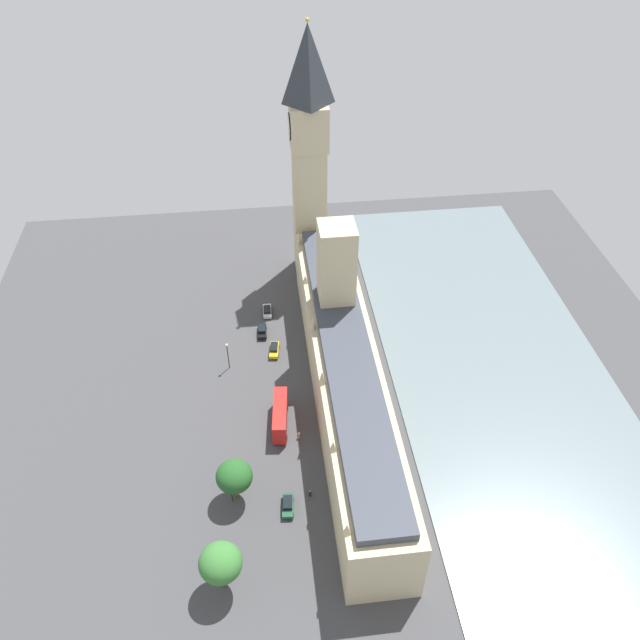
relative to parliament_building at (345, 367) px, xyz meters
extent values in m
plane|color=#424244|center=(1.99, 1.43, -8.11)|extent=(149.61, 149.61, 0.00)
cube|color=slate|center=(-32.60, 1.43, -7.98)|extent=(44.33, 134.65, 0.25)
cube|color=#CCBA8E|center=(-0.01, 1.43, -1.44)|extent=(11.50, 79.61, 13.34)
cube|color=#CCBA8E|center=(-0.01, -12.90, 7.47)|extent=(6.86, 6.86, 31.17)
cube|color=#383D47|center=(-0.01, 1.43, 6.03)|extent=(8.74, 76.42, 1.60)
cone|color=#CCBA8E|center=(5.34, -34.40, 6.83)|extent=(1.20, 1.20, 3.20)
cone|color=#CCBA8E|center=(5.34, -20.07, 6.16)|extent=(1.20, 1.20, 1.86)
cone|color=#CCBA8E|center=(5.34, -5.74, 6.83)|extent=(1.20, 1.20, 3.19)
cone|color=#CCBA8E|center=(5.34, 8.59, 6.69)|extent=(1.20, 1.20, 2.92)
cone|color=#CCBA8E|center=(5.34, 22.92, 6.23)|extent=(1.20, 1.20, 1.98)
cone|color=#CCBA8E|center=(5.34, 37.25, 6.27)|extent=(1.20, 1.20, 2.07)
cube|color=#CCBA8E|center=(1.97, -43.06, 7.97)|extent=(7.18, 7.18, 32.15)
cube|color=#CCBA8E|center=(1.97, -43.06, 28.90)|extent=(7.90, 7.90, 9.71)
cylinder|color=silver|center=(6.07, -43.06, 28.90)|extent=(0.25, 5.46, 5.46)
torus|color=black|center=(6.07, -43.06, 28.90)|extent=(0.24, 5.70, 5.70)
cylinder|color=silver|center=(1.97, -47.16, 28.90)|extent=(5.46, 0.25, 5.46)
torus|color=black|center=(1.97, -47.16, 28.90)|extent=(5.70, 0.24, 5.70)
pyramid|color=#2D3338|center=(1.97, -43.06, 41.57)|extent=(7.90, 7.90, 15.64)
sphere|color=gold|center=(1.97, -43.06, 49.78)|extent=(0.80, 0.80, 0.80)
cube|color=silver|center=(13.53, -26.90, -7.39)|extent=(1.94, 4.46, 0.75)
cube|color=black|center=(13.53, -26.68, -6.69)|extent=(1.61, 2.51, 0.65)
cylinder|color=black|center=(14.34, -28.33, -7.77)|extent=(0.26, 0.69, 0.68)
cylinder|color=black|center=(12.65, -28.29, -7.77)|extent=(0.26, 0.69, 0.68)
cylinder|color=black|center=(14.40, -25.50, -7.77)|extent=(0.26, 0.69, 0.68)
cylinder|color=black|center=(12.72, -25.46, -7.77)|extent=(0.26, 0.69, 0.68)
cube|color=black|center=(15.00, -20.14, -7.39)|extent=(2.04, 4.58, 0.75)
cube|color=black|center=(14.99, -20.36, -6.69)|extent=(1.65, 2.59, 0.65)
cylinder|color=black|center=(14.24, -18.66, -7.77)|extent=(0.28, 0.69, 0.68)
cylinder|color=black|center=(15.90, -18.74, -7.77)|extent=(0.28, 0.69, 0.68)
cylinder|color=black|center=(14.10, -21.54, -7.77)|extent=(0.28, 0.69, 0.68)
cylinder|color=black|center=(15.76, -21.62, -7.77)|extent=(0.28, 0.69, 0.68)
cube|color=gold|center=(12.76, -13.99, -7.39)|extent=(2.41, 4.89, 0.75)
cube|color=black|center=(12.73, -14.22, -6.69)|extent=(1.85, 2.81, 0.65)
cylinder|color=black|center=(12.14, -12.39, -7.77)|extent=(0.34, 0.71, 0.68)
cylinder|color=black|center=(13.78, -12.61, -7.77)|extent=(0.34, 0.71, 0.68)
cylinder|color=black|center=(11.75, -15.37, -7.77)|extent=(0.34, 0.71, 0.68)
cylinder|color=black|center=(13.38, -15.59, -7.77)|extent=(0.34, 0.71, 0.68)
cube|color=red|center=(12.83, 5.68, -5.46)|extent=(3.54, 10.70, 4.20)
cube|color=black|center=(12.83, 5.68, -5.38)|extent=(3.56, 10.31, 0.70)
cylinder|color=black|center=(12.06, 9.45, -7.56)|extent=(0.46, 1.13, 1.10)
cylinder|color=black|center=(14.35, 9.22, -7.56)|extent=(0.46, 1.13, 1.10)
cylinder|color=black|center=(11.32, 2.14, -7.56)|extent=(0.46, 1.13, 1.10)
cylinder|color=black|center=(13.60, 1.91, -7.56)|extent=(0.46, 1.13, 1.10)
cube|color=#19472D|center=(12.92, 23.89, -7.39)|extent=(2.24, 4.66, 0.75)
cube|color=black|center=(12.89, 23.67, -6.69)|extent=(1.77, 2.66, 0.65)
cylinder|color=black|center=(12.21, 25.41, -7.77)|extent=(0.31, 0.70, 0.68)
cylinder|color=black|center=(13.88, 25.26, -7.77)|extent=(0.31, 0.70, 0.68)
cylinder|color=black|center=(11.95, 22.53, -7.77)|extent=(0.31, 0.70, 0.68)
cylinder|color=black|center=(13.62, 22.38, -7.77)|extent=(0.31, 0.70, 0.68)
cylinder|color=gray|center=(9.66, 9.31, -7.47)|extent=(0.58, 0.58, 1.28)
sphere|color=#8C6647|center=(9.66, 9.31, -6.71)|extent=(0.25, 0.25, 0.25)
cube|color=maroon|center=(9.43, 9.17, -7.41)|extent=(0.24, 0.30, 0.23)
cylinder|color=black|center=(8.98, 21.88, -7.48)|extent=(0.59, 0.59, 1.26)
sphere|color=beige|center=(8.98, 21.88, -6.73)|extent=(0.24, 0.24, 0.24)
cube|color=maroon|center=(8.77, 21.71, -7.42)|extent=(0.26, 0.29, 0.23)
cylinder|color=brown|center=(23.47, 36.00, -5.95)|extent=(0.56, 0.56, 4.32)
ellipsoid|color=#387533|center=(23.47, 36.00, -1.37)|extent=(6.44, 6.44, 5.47)
cylinder|color=brown|center=(21.29, 20.61, -6.33)|extent=(0.56, 0.56, 3.55)
ellipsoid|color=#235623|center=(21.29, 20.61, -2.26)|extent=(6.12, 6.12, 5.20)
cylinder|color=black|center=(22.09, 21.27, -5.22)|extent=(0.18, 0.18, 5.78)
sphere|color=#F2EAC6|center=(22.09, 21.27, -2.05)|extent=(0.56, 0.56, 0.56)
cylinder|color=black|center=(22.26, -10.62, -5.06)|extent=(0.18, 0.18, 6.09)
sphere|color=#F2EAC6|center=(22.26, -10.62, -1.74)|extent=(0.56, 0.56, 0.56)
camera|label=1|loc=(14.62, 83.75, 85.55)|focal=35.73mm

